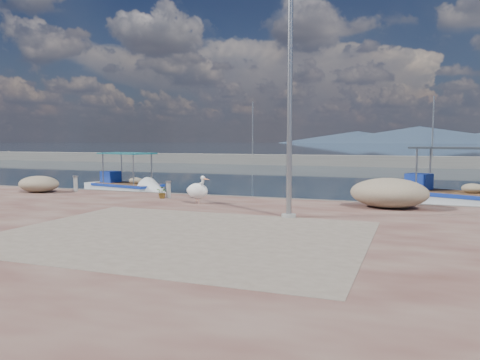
% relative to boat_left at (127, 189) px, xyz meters
% --- Properties ---
extents(ground, '(1400.00, 1400.00, 0.00)m').
position_rel_boat_left_xyz_m(ground, '(8.23, -8.23, -0.20)').
color(ground, '#162635').
rests_on(ground, ground).
extents(quay, '(44.00, 22.00, 0.50)m').
position_rel_boat_left_xyz_m(quay, '(8.23, -14.23, 0.05)').
color(quay, '#522923').
rests_on(quay, ground).
extents(quay_patch, '(9.00, 7.00, 0.01)m').
position_rel_boat_left_xyz_m(quay_patch, '(9.23, -11.23, 0.30)').
color(quay_patch, gray).
rests_on(quay_patch, quay).
extents(breakwater, '(120.00, 2.20, 7.50)m').
position_rel_boat_left_xyz_m(breakwater, '(8.23, 31.77, 0.40)').
color(breakwater, gray).
rests_on(breakwater, ground).
extents(mountains, '(370.00, 280.00, 22.00)m').
position_rel_boat_left_xyz_m(mountains, '(12.63, 641.77, 9.31)').
color(mountains, '#28384C').
rests_on(mountains, ground).
extents(boat_left, '(5.56, 2.88, 2.55)m').
position_rel_boat_left_xyz_m(boat_left, '(0.00, 0.00, 0.00)').
color(boat_left, white).
rests_on(boat_left, ground).
extents(boat_right, '(6.53, 4.27, 2.99)m').
position_rel_boat_left_xyz_m(boat_right, '(16.18, 0.70, 0.03)').
color(boat_right, white).
rests_on(boat_right, ground).
extents(pelican, '(1.11, 0.74, 1.05)m').
position_rel_boat_left_xyz_m(pelican, '(7.10, -5.88, 0.80)').
color(pelican, tan).
rests_on(pelican, quay).
extents(lamp_post, '(0.44, 0.96, 7.00)m').
position_rel_boat_left_xyz_m(lamp_post, '(11.05, -7.68, 3.60)').
color(lamp_post, gray).
rests_on(lamp_post, quay).
extents(bollard_near, '(0.23, 0.23, 0.70)m').
position_rel_boat_left_xyz_m(bollard_near, '(5.25, -4.78, 0.68)').
color(bollard_near, gray).
rests_on(bollard_near, quay).
extents(bollard_far, '(0.24, 0.24, 0.73)m').
position_rel_boat_left_xyz_m(bollard_far, '(-0.02, -4.04, 0.70)').
color(bollard_far, gray).
rests_on(bollard_far, quay).
extents(potted_plant, '(0.54, 0.50, 0.49)m').
position_rel_boat_left_xyz_m(potted_plant, '(5.08, -4.97, 0.55)').
color(potted_plant, '#33722D').
rests_on(potted_plant, quay).
extents(net_pile_c, '(2.65, 1.89, 1.04)m').
position_rel_boat_left_xyz_m(net_pile_c, '(13.80, -4.52, 0.82)').
color(net_pile_c, tan).
rests_on(net_pile_c, quay).
extents(net_pile_b, '(1.91, 1.48, 0.74)m').
position_rel_boat_left_xyz_m(net_pile_b, '(-1.36, -4.90, 0.67)').
color(net_pile_b, tan).
rests_on(net_pile_b, quay).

